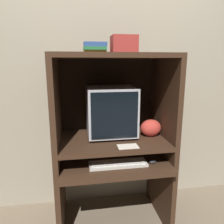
{
  "coord_description": "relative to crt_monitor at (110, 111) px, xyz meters",
  "views": [
    {
      "loc": [
        -0.29,
        -1.44,
        1.42
      ],
      "look_at": [
        -0.0,
        0.3,
        1.01
      ],
      "focal_mm": 35.0,
      "sensor_mm": 36.0,
      "label": 1
    }
  ],
  "objects": [
    {
      "name": "keyboard",
      "position": [
        0.02,
        -0.26,
        -0.37
      ],
      "size": [
        0.45,
        0.14,
        0.03
      ],
      "color": "beige",
      "rests_on": "desk_base"
    },
    {
      "name": "book_stack",
      "position": [
        -0.13,
        -0.05,
        0.52
      ],
      "size": [
        0.18,
        0.14,
        0.08
      ],
      "color": "gold",
      "rests_on": "hutch_upper"
    },
    {
      "name": "crt_monitor",
      "position": [
        0.0,
        0.0,
        0.0
      ],
      "size": [
        0.41,
        0.38,
        0.42
      ],
      "color": "#B2B2B7",
      "rests_on": "desk_monitor_shelf"
    },
    {
      "name": "storage_box",
      "position": [
        0.1,
        -0.08,
        0.54
      ],
      "size": [
        0.19,
        0.17,
        0.14
      ],
      "color": "maroon",
      "rests_on": "hutch_upper"
    },
    {
      "name": "snack_bag",
      "position": [
        0.34,
        -0.08,
        -0.15
      ],
      "size": [
        0.18,
        0.13,
        0.15
      ],
      "color": "#BC382D",
      "rests_on": "desk_monitor_shelf"
    },
    {
      "name": "wall_back",
      "position": [
        0.0,
        0.3,
        0.29
      ],
      "size": [
        6.0,
        0.06,
        2.6
      ],
      "color": "gray",
      "rests_on": "ground_plane"
    },
    {
      "name": "hutch_upper",
      "position": [
        0.0,
        -0.03,
        0.23
      ],
      "size": [
        0.94,
        0.61,
        0.69
      ],
      "color": "#382316",
      "rests_on": "desk_monitor_shelf"
    },
    {
      "name": "desk_monitor_shelf",
      "position": [
        0.0,
        -0.07,
        -0.26
      ],
      "size": [
        0.94,
        0.61,
        0.16
      ],
      "color": "#382316",
      "rests_on": "desk_base"
    },
    {
      "name": "mouse",
      "position": [
        0.3,
        -0.28,
        -0.37
      ],
      "size": [
        0.06,
        0.04,
        0.03
      ],
      "color": "#28282B",
      "rests_on": "desk_base"
    },
    {
      "name": "desk_base",
      "position": [
        0.0,
        -0.12,
        -0.61
      ],
      "size": [
        0.94,
        0.68,
        0.63
      ],
      "color": "#382316",
      "rests_on": "ground_plane"
    },
    {
      "name": "paper_card",
      "position": [
        0.09,
        -0.29,
        -0.22
      ],
      "size": [
        0.16,
        0.1,
        0.0
      ],
      "color": "beige",
      "rests_on": "desk_monitor_shelf"
    }
  ]
}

